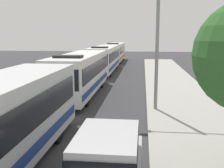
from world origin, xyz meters
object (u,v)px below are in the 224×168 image
at_px(bus_second_in_line, 80,72).
at_px(bus_fourth_in_line, 115,52).
at_px(white_suv, 107,166).
at_px(streetlamp_mid, 158,27).
at_px(bus_middle, 104,58).

height_order(bus_second_in_line, bus_fourth_in_line, same).
distance_m(bus_fourth_in_line, white_suv, 39.52).
bearing_deg(white_suv, bus_second_in_line, 105.52).
distance_m(bus_second_in_line, streetlamp_mid, 7.44).
distance_m(bus_second_in_line, white_suv, 13.83).
relative_size(bus_fourth_in_line, streetlamp_mid, 1.44).
height_order(bus_second_in_line, bus_middle, same).
bearing_deg(white_suv, bus_middle, 97.97).
height_order(bus_second_in_line, white_suv, bus_second_in_line).
bearing_deg(white_suv, streetlamp_mid, 79.66).
xyz_separation_m(bus_second_in_line, streetlamp_mid, (5.40, -3.99, 3.20)).
bearing_deg(bus_middle, streetlamp_mid, -72.47).
distance_m(white_suv, streetlamp_mid, 10.23).
bearing_deg(bus_second_in_line, streetlamp_mid, -36.49).
xyz_separation_m(bus_middle, streetlamp_mid, (5.40, -17.09, 3.20)).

